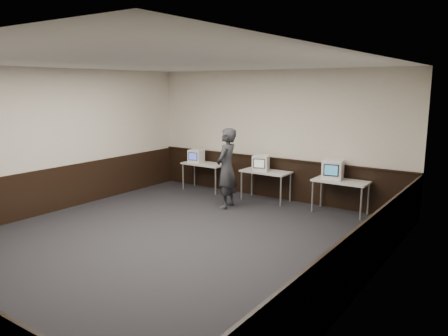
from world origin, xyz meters
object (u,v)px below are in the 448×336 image
object	(u,v)px
emac_left	(196,156)
emac_right	(333,169)
desk_left	(204,166)
person	(227,168)
desk_right	(341,184)
desk_center	(266,174)
emac_center	(261,163)

from	to	relation	value
emac_left	emac_right	size ratio (longest dim) A/B	0.80
desk_left	emac_right	xyz separation A→B (m)	(3.59, 0.04, 0.29)
emac_right	person	bearing A→B (deg)	-163.68
desk_right	emac_left	bearing A→B (deg)	-179.40
desk_center	desk_right	world-z (taller)	same
desk_right	emac_center	size ratio (longest dim) A/B	2.41
desk_center	desk_right	size ratio (longest dim) A/B	1.00
desk_left	desk_center	xyz separation A→B (m)	(1.90, 0.00, 0.00)
desk_left	desk_right	size ratio (longest dim) A/B	1.00
desk_left	person	xyz separation A→B (m)	(1.46, -1.06, 0.25)
emac_left	desk_right	bearing A→B (deg)	-9.45
emac_center	emac_right	world-z (taller)	emac_right
desk_center	emac_center	xyz separation A→B (m)	(-0.13, -0.03, 0.26)
desk_right	emac_right	bearing A→B (deg)	168.65
emac_left	desk_left	bearing A→B (deg)	-0.35
emac_left	emac_right	distance (m)	3.84
emac_right	person	size ratio (longest dim) A/B	0.29
desk_left	emac_right	world-z (taller)	emac_right
desk_left	person	distance (m)	1.82
desk_left	desk_center	size ratio (longest dim) A/B	1.00
emac_center	person	xyz separation A→B (m)	(-0.31, -1.03, -0.01)
desk_left	emac_left	distance (m)	0.35
desk_center	desk_right	xyz separation A→B (m)	(1.90, 0.00, 0.00)
desk_center	emac_left	world-z (taller)	emac_left
person	desk_left	bearing A→B (deg)	-135.93
desk_right	person	bearing A→B (deg)	-155.56
desk_right	desk_center	bearing A→B (deg)	180.00
desk_left	desk_right	bearing A→B (deg)	0.00
desk_center	emac_center	bearing A→B (deg)	-167.09
desk_center	person	world-z (taller)	person
desk_center	emac_left	bearing A→B (deg)	-178.87
desk_left	desk_right	xyz separation A→B (m)	(3.80, 0.00, 0.00)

